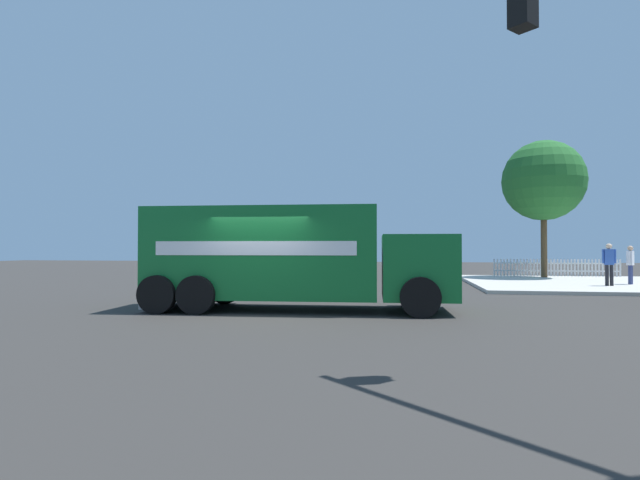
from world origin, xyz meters
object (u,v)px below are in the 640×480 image
object	(u,v)px
delivery_truck	(290,256)
shade_tree_near	(543,181)
pedestrian_crossing	(630,262)
pedestrian_near_corner	(609,262)

from	to	relation	value
delivery_truck	shade_tree_near	world-z (taller)	shade_tree_near
delivery_truck	shade_tree_near	distance (m)	18.65
delivery_truck	shade_tree_near	bearing A→B (deg)	-125.44
pedestrian_crossing	shade_tree_near	size ratio (longest dim) A/B	0.23
shade_tree_near	delivery_truck	bearing A→B (deg)	54.56
pedestrian_crossing	pedestrian_near_corner	bearing A→B (deg)	40.16
pedestrian_near_corner	pedestrian_crossing	xyz separation A→B (m)	(-1.25, -1.06, -0.06)
delivery_truck	pedestrian_near_corner	xyz separation A→B (m)	(-11.54, -8.90, -0.32)
pedestrian_crossing	shade_tree_near	world-z (taller)	shade_tree_near
pedestrian_crossing	delivery_truck	bearing A→B (deg)	37.89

